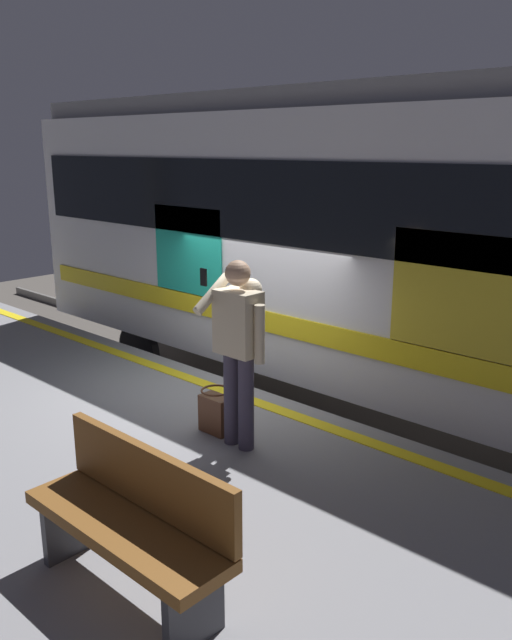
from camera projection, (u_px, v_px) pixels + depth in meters
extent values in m
plane|color=#4C4742|center=(238.00, 458.00, 7.66)|extent=(23.55, 23.55, 0.00)
cube|color=gray|center=(97.00, 481.00, 6.18)|extent=(15.64, 3.84, 0.96)
cube|color=yellow|center=(218.00, 389.00, 7.20)|extent=(15.32, 0.16, 0.01)
cube|color=slate|center=(298.00, 422.00, 8.45)|extent=(20.33, 0.08, 0.16)
cube|color=slate|center=(360.00, 392.00, 9.47)|extent=(20.33, 0.08, 0.16)
cube|color=silver|center=(375.00, 240.00, 7.96)|extent=(10.18, 2.94, 3.00)
cube|color=gray|center=(381.00, 101.00, 7.54)|extent=(9.97, 2.71, 0.24)
cube|color=black|center=(299.00, 205.00, 6.77)|extent=(9.67, 0.03, 0.90)
cube|color=yellow|center=(297.00, 329.00, 7.12)|extent=(9.67, 0.03, 0.24)
cube|color=gold|center=(453.00, 293.00, 5.78)|extent=(1.21, 0.02, 1.09)
cube|color=#19A58C|center=(187.00, 251.00, 8.11)|extent=(1.21, 0.02, 1.09)
cylinder|color=black|center=(139.00, 350.00, 9.78)|extent=(0.84, 0.12, 0.84)
cylinder|color=black|center=(246.00, 320.00, 11.45)|extent=(0.84, 0.12, 0.84)
cylinder|color=#383347|center=(246.00, 403.00, 5.68)|extent=(0.14, 0.14, 0.87)
cylinder|color=#383347|center=(232.00, 398.00, 5.80)|extent=(0.14, 0.14, 0.87)
cube|color=beige|center=(238.00, 322.00, 5.55)|extent=(0.40, 0.24, 0.56)
sphere|color=beige|center=(251.00, 290.00, 5.60)|extent=(0.20, 0.20, 0.20)
sphere|color=tan|center=(238.00, 273.00, 5.44)|extent=(0.22, 0.22, 0.22)
cylinder|color=beige|center=(260.00, 334.00, 5.40)|extent=(0.09, 0.09, 0.51)
cylinder|color=beige|center=(212.00, 294.00, 5.59)|extent=(0.09, 0.42, 0.33)
cube|color=black|center=(204.00, 277.00, 5.47)|extent=(0.07, 0.02, 0.15)
cube|color=#59331E|center=(216.00, 414.00, 6.08)|extent=(0.31, 0.18, 0.36)
torus|color=#59331E|center=(216.00, 390.00, 6.02)|extent=(0.28, 0.28, 0.02)
cube|color=brown|center=(124.00, 528.00, 3.80)|extent=(1.50, 0.44, 0.08)
cube|color=brown|center=(148.00, 478.00, 3.87)|extent=(1.50, 0.06, 0.40)
cube|color=#333338|center=(194.00, 609.00, 3.46)|extent=(0.06, 0.40, 0.45)
cube|color=#333338|center=(71.00, 523.00, 4.25)|extent=(0.06, 0.40, 0.45)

